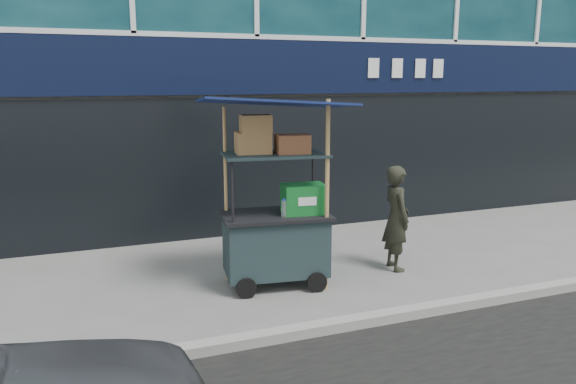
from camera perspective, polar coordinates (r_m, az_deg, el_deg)
name	(u,v)px	position (r m, az deg, el deg)	size (l,w,h in m)	color
ground	(363,317)	(6.72, 7.63, -12.51)	(80.00, 80.00, 0.00)	slate
curb	(372,319)	(6.54, 8.50, -12.67)	(80.00, 0.18, 0.12)	gray
vendor_cart	(277,220)	(7.39, -1.15, -2.90)	(2.02, 1.56, 2.52)	black
vendor_man	(396,218)	(8.18, 10.94, -2.60)	(0.55, 0.36, 1.52)	black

